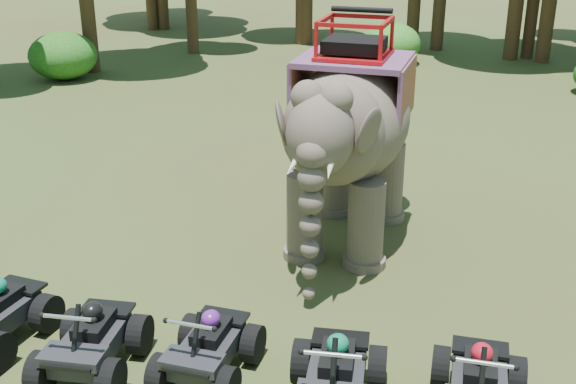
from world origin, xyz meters
The scene contains 6 objects.
ground centered at (0.00, 0.00, 0.00)m, with size 110.00×110.00×0.00m, color #47381E.
elephant centered at (0.62, 3.67, 2.25)m, with size 2.36×5.36×4.50m, color brown, non-canonical shape.
atv_1 centered at (-2.18, -1.74, 0.65)m, with size 1.28×1.75×1.30m, color black, non-canonical shape.
atv_2 centered at (-0.51, -1.43, 0.62)m, with size 1.21×1.66×1.23m, color black, non-canonical shape.
atv_3 centered at (1.41, -1.73, 0.67)m, with size 1.32×1.81×1.34m, color black, non-canonical shape.
atv_4 centered at (3.26, -1.39, 0.64)m, with size 1.26×1.73×1.28m, color black, non-canonical shape.
Camera 1 is at (2.77, -9.58, 6.43)m, focal length 45.00 mm.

